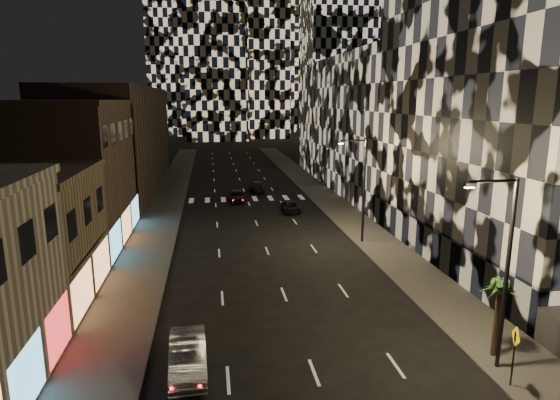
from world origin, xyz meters
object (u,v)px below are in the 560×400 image
object	(u,v)px
streetlight_near	(503,262)
car_silver_parked	(188,356)
car_dark_midlane	(237,196)
streetlight_far	(362,183)
car_dark_oncoming	(257,186)
ped_sign	(515,346)
car_dark_rightlane	(291,207)
palm_tree	(499,293)

from	to	relation	value
streetlight_near	car_silver_parked	distance (m)	15.01
car_silver_parked	car_dark_midlane	distance (m)	36.74
streetlight_far	car_silver_parked	bearing A→B (deg)	-128.17
car_dark_oncoming	ped_sign	xyz separation A→B (m)	(6.58, -46.20, 1.37)
streetlight_far	car_dark_oncoming	distance (m)	26.04
streetlight_far	streetlight_near	bearing A→B (deg)	-90.00
car_dark_rightlane	ped_sign	bearing A→B (deg)	-80.83
streetlight_far	palm_tree	size ratio (longest dim) A/B	2.26
streetlight_far	car_dark_rightlane	world-z (taller)	streetlight_far
car_silver_parked	palm_tree	size ratio (longest dim) A/B	1.20
streetlight_far	car_dark_oncoming	world-z (taller)	streetlight_far
car_dark_rightlane	palm_tree	size ratio (longest dim) A/B	1.03
car_dark_rightlane	palm_tree	bearing A→B (deg)	-79.05
car_dark_midlane	ped_sign	distance (m)	41.11
streetlight_near	car_silver_parked	xyz separation A→B (m)	(-14.15, 1.99, -4.57)
car_dark_midlane	ped_sign	bearing A→B (deg)	-76.62
palm_tree	streetlight_near	bearing A→B (deg)	-124.47
streetlight_near	streetlight_far	size ratio (longest dim) A/B	1.00
streetlight_far	car_dark_oncoming	bearing A→B (deg)	105.00
streetlight_near	streetlight_far	bearing A→B (deg)	90.00
ped_sign	streetlight_far	bearing A→B (deg)	108.40
car_dark_midlane	car_dark_rightlane	distance (m)	8.51
ped_sign	palm_tree	size ratio (longest dim) A/B	0.70
car_dark_oncoming	car_dark_midlane	bearing A→B (deg)	66.02
ped_sign	car_dark_oncoming	bearing A→B (deg)	116.65
streetlight_near	ped_sign	bearing A→B (deg)	-92.21
car_dark_rightlane	streetlight_far	bearing A→B (deg)	-69.15
streetlight_far	ped_sign	world-z (taller)	streetlight_far
car_dark_oncoming	palm_tree	distance (m)	44.49
streetlight_far	palm_tree	bearing A→B (deg)	-88.06
streetlight_near	car_dark_oncoming	xyz separation A→B (m)	(-6.63, 44.74, -4.66)
car_silver_parked	palm_tree	xyz separation A→B (m)	(14.80, -1.05, 2.65)
car_dark_midlane	car_dark_rightlane	xyz separation A→B (m)	(5.68, -6.33, -0.17)
streetlight_near	streetlight_far	xyz separation A→B (m)	(0.00, 20.00, 0.00)
car_dark_midlane	car_dark_oncoming	world-z (taller)	car_dark_midlane
car_dark_midlane	car_dark_rightlane	size ratio (longest dim) A/B	1.06
car_dark_rightlane	car_dark_oncoming	bearing A→B (deg)	103.96
streetlight_far	car_silver_parked	xyz separation A→B (m)	(-14.15, -18.01, -4.57)
car_dark_oncoming	car_silver_parked	bearing A→B (deg)	82.33
car_dark_midlane	car_dark_rightlane	world-z (taller)	car_dark_midlane
car_dark_rightlane	ped_sign	distance (m)	33.86
streetlight_near	car_dark_midlane	size ratio (longest dim) A/B	2.07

